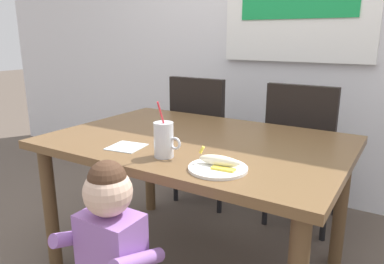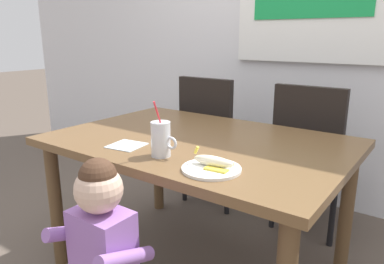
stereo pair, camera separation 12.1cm
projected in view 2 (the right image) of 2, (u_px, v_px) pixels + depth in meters
name	position (u px, v px, depth m)	size (l,w,h in m)	color
back_wall	(299.00, 6.00, 2.62)	(6.40, 0.17, 2.90)	silver
dining_table	(198.00, 155.00, 1.84)	(1.46, 1.00, 0.74)	brown
dining_chair_left	(214.00, 134.00, 2.66)	(0.44, 0.44, 0.96)	black
dining_chair_right	(311.00, 151.00, 2.26)	(0.44, 0.45, 0.96)	black
toddler_standing	(102.00, 241.00, 1.30)	(0.33, 0.24, 0.84)	#3F4760
milk_cup	(161.00, 141.00, 1.54)	(0.13, 0.09, 0.25)	silver
snack_plate	(211.00, 169.00, 1.39)	(0.23, 0.23, 0.01)	white
peeled_banana	(214.00, 162.00, 1.39)	(0.17, 0.11, 0.07)	#F4EAC6
paper_napkin	(127.00, 145.00, 1.70)	(0.15, 0.15, 0.00)	silver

